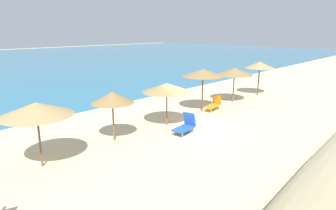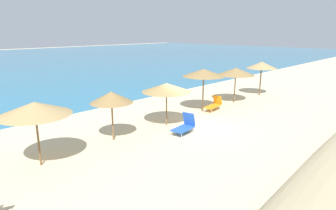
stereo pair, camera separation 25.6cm
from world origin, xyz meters
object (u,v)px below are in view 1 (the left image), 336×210
object	(u,v)px
beach_umbrella_3	(167,88)
beach_umbrella_5	(234,71)
beach_umbrella_1	(36,109)
beach_umbrella_2	(112,97)
beach_umbrella_6	(260,65)
beach_umbrella_4	(203,73)
lounge_chair_0	(185,125)
lounge_chair_1	(213,104)

from	to	relation	value
beach_umbrella_3	beach_umbrella_5	distance (m)	7.37
beach_umbrella_1	beach_umbrella_5	size ratio (longest dim) A/B	1.01
beach_umbrella_2	beach_umbrella_5	distance (m)	10.76
beach_umbrella_2	beach_umbrella_6	size ratio (longest dim) A/B	0.88
beach_umbrella_4	lounge_chair_0	bearing A→B (deg)	-154.45
beach_umbrella_1	beach_umbrella_6	bearing A→B (deg)	-0.28
beach_umbrella_3	lounge_chair_1	size ratio (longest dim) A/B	1.72
beach_umbrella_3	lounge_chair_1	xyz separation A→B (m)	(4.47, -0.04, -1.75)
beach_umbrella_5	lounge_chair_1	world-z (taller)	beach_umbrella_5
beach_umbrella_2	lounge_chair_1	distance (m)	8.06
beach_umbrella_6	lounge_chair_1	size ratio (longest dim) A/B	1.74
beach_umbrella_6	beach_umbrella_1	bearing A→B (deg)	179.72
beach_umbrella_3	beach_umbrella_5	bearing A→B (deg)	1.51
beach_umbrella_4	lounge_chair_0	world-z (taller)	beach_umbrella_4
beach_umbrella_6	lounge_chair_1	xyz separation A→B (m)	(-6.46, -0.06, -2.05)
lounge_chair_0	lounge_chair_1	distance (m)	4.96
lounge_chair_1	beach_umbrella_6	bearing A→B (deg)	-97.24
beach_umbrella_6	lounge_chair_0	size ratio (longest dim) A/B	1.93
beach_umbrella_6	lounge_chair_0	xyz separation A→B (m)	(-11.19, -1.56, -2.03)
beach_umbrella_5	beach_umbrella_1	bearing A→B (deg)	-179.61
beach_umbrella_1	beach_umbrella_5	distance (m)	14.37
lounge_chair_0	beach_umbrella_3	bearing A→B (deg)	-16.35
lounge_chair_0	lounge_chair_1	bearing A→B (deg)	-79.32
beach_umbrella_2	beach_umbrella_3	world-z (taller)	beach_umbrella_2
beach_umbrella_4	beach_umbrella_3	bearing A→B (deg)	-174.18
beach_umbrella_1	beach_umbrella_2	bearing A→B (deg)	3.04
beach_umbrella_4	lounge_chair_0	distance (m)	4.97
beach_umbrella_1	beach_umbrella_3	distance (m)	7.01
beach_umbrella_5	lounge_chair_0	size ratio (longest dim) A/B	1.91
beach_umbrella_1	beach_umbrella_6	world-z (taller)	beach_umbrella_6
beach_umbrella_1	beach_umbrella_2	world-z (taller)	beach_umbrella_1
beach_umbrella_1	beach_umbrella_6	distance (m)	17.94
beach_umbrella_5	lounge_chair_0	distance (m)	8.04
beach_umbrella_2	lounge_chair_0	bearing A→B (deg)	-30.38
beach_umbrella_4	beach_umbrella_5	xyz separation A→B (m)	(3.57, -0.19, -0.26)
beach_umbrella_2	beach_umbrella_4	bearing A→B (deg)	0.78
beach_umbrella_2	beach_umbrella_3	size ratio (longest dim) A/B	0.89
beach_umbrella_1	lounge_chair_0	xyz separation A→B (m)	(6.75, -1.65, -1.90)
beach_umbrella_2	lounge_chair_0	world-z (taller)	beach_umbrella_2
beach_umbrella_3	lounge_chair_1	world-z (taller)	beach_umbrella_3
beach_umbrella_3	lounge_chair_0	xyz separation A→B (m)	(-0.26, -1.55, -1.74)
lounge_chair_0	lounge_chair_1	size ratio (longest dim) A/B	0.90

